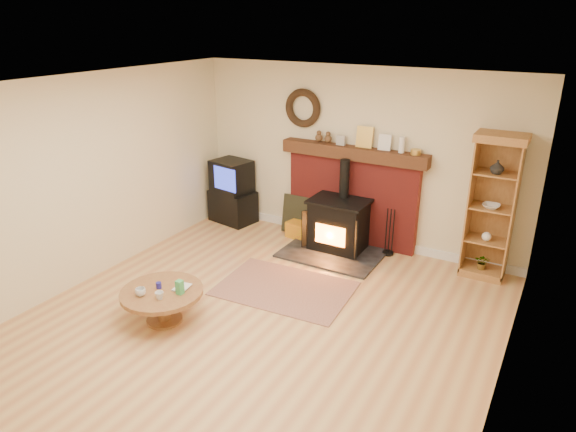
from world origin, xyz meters
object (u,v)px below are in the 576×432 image
Objects in this scene: curio_cabinet at (492,207)px; coffee_table at (162,296)px; wood_stove at (338,226)px; tv_unit at (232,193)px.

coffee_table is (-2.91, -2.97, -0.64)m from curio_cabinet.
wood_stove is 2.01m from tv_unit.
wood_stove is 1.53× the size of coffee_table.
wood_stove reaches higher than coffee_table.
coffee_table is (-0.91, -2.69, -0.06)m from wood_stove.
tv_unit is 0.55× the size of curio_cabinet.
curio_cabinet reaches higher than wood_stove.
curio_cabinet reaches higher than tv_unit.
curio_cabinet reaches higher than coffee_table.
curio_cabinet is 4.21m from coffee_table.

